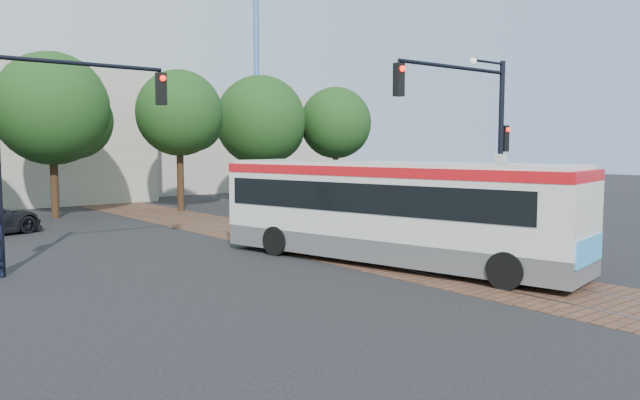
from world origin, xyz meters
The scene contains 9 objects.
ground centered at (0.00, 0.00, 0.00)m, with size 120.00×120.00×0.00m, color black.
trackbed centered at (0.00, 4.00, 0.01)m, with size 3.60×40.00×0.02m.
tree_row centered at (1.21, 16.42, 4.85)m, with size 26.40×5.60×7.67m.
warehouses centered at (-0.53, 28.75, 3.81)m, with size 40.00×13.00×8.00m.
crane centered at (18.00, 34.00, 10.88)m, with size 8.00×0.50×18.00m.
city_bus centered at (-0.42, -0.96, 1.62)m, with size 4.58×11.10×2.91m.
traffic_island centered at (4.82, -0.90, 0.33)m, with size 2.20×5.20×1.13m.
signal_pole_main centered at (3.86, -0.81, 4.16)m, with size 5.49×0.46×6.00m.
signal_pole_left centered at (-8.37, 4.00, 3.86)m, with size 4.99×0.34×6.00m.
Camera 1 is at (-13.08, -13.49, 3.38)m, focal length 35.00 mm.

